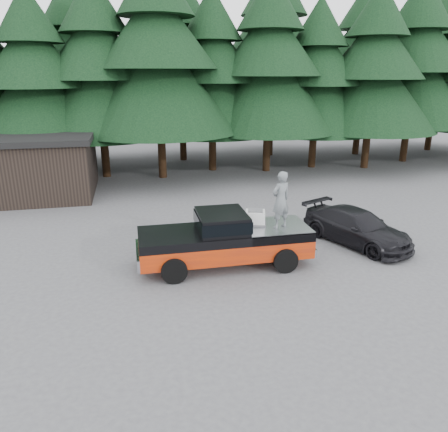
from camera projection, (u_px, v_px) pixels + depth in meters
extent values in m
plane|color=#47474A|center=(228.00, 274.00, 14.50)|extent=(120.00, 120.00, 0.00)
cube|color=black|center=(222.00, 221.00, 14.67)|extent=(1.66, 1.90, 0.59)
cube|color=silver|center=(255.00, 218.00, 15.17)|extent=(0.80, 0.72, 0.46)
imported|color=slate|center=(281.00, 200.00, 14.61)|extent=(0.84, 0.69, 1.96)
imported|color=black|center=(357.00, 227.00, 16.92)|extent=(3.49, 4.90, 1.32)
cube|color=black|center=(16.00, 168.00, 23.37)|extent=(8.00, 6.00, 3.00)
cube|color=black|center=(11.00, 137.00, 22.84)|extent=(8.40, 6.40, 0.30)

